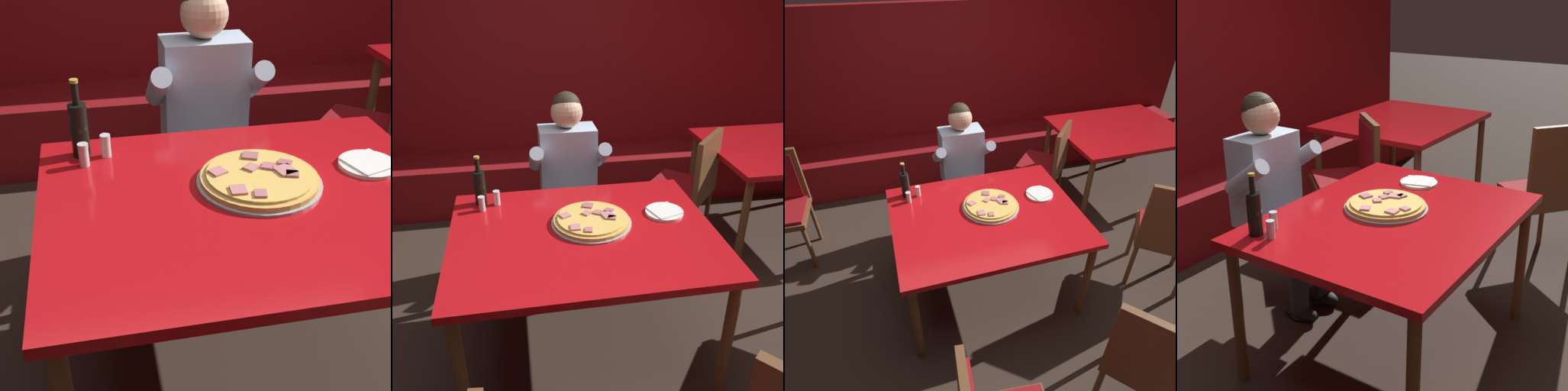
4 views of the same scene
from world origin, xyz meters
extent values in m
plane|color=#33261E|center=(0.00, 0.00, 0.00)|extent=(24.00, 24.00, 0.00)
cube|color=maroon|center=(0.00, 2.18, 0.95)|extent=(6.80, 0.16, 1.90)
cube|color=maroon|center=(0.00, 1.86, 0.23)|extent=(6.46, 0.48, 0.46)
cylinder|color=brown|center=(-0.62, -0.47, 0.36)|extent=(0.06, 0.06, 0.73)
cylinder|color=brown|center=(0.62, -0.47, 0.36)|extent=(0.06, 0.06, 0.73)
cylinder|color=brown|center=(-0.62, 0.47, 0.36)|extent=(0.06, 0.06, 0.73)
cylinder|color=brown|center=(0.62, 0.47, 0.36)|extent=(0.06, 0.06, 0.73)
cube|color=#B20F14|center=(0.00, 0.00, 0.75)|extent=(1.36, 1.06, 0.04)
cylinder|color=#9E9EA3|center=(0.06, 0.07, 0.77)|extent=(0.43, 0.43, 0.01)
cylinder|color=gold|center=(0.06, 0.07, 0.79)|extent=(0.40, 0.40, 0.02)
cylinder|color=#E0B251|center=(0.06, 0.07, 0.80)|extent=(0.36, 0.36, 0.01)
cube|color=#A85B66|center=(0.16, 0.13, 0.81)|extent=(0.06, 0.05, 0.01)
cube|color=#C6757A|center=(-0.08, 0.11, 0.81)|extent=(0.07, 0.07, 0.01)
cube|color=#B76670|center=(0.10, 0.11, 0.81)|extent=(0.06, 0.06, 0.01)
cube|color=#A85B66|center=(0.06, 0.20, 0.81)|extent=(0.07, 0.07, 0.01)
cube|color=#B76670|center=(0.02, -0.06, 0.81)|extent=(0.05, 0.05, 0.01)
cube|color=#C6757A|center=(0.04, 0.11, 0.81)|extent=(0.06, 0.06, 0.01)
cube|color=#C6757A|center=(0.15, 0.07, 0.81)|extent=(0.08, 0.08, 0.01)
cube|color=#A85B66|center=(0.16, 0.04, 0.81)|extent=(0.05, 0.05, 0.01)
cube|color=#C6757A|center=(-0.04, -0.02, 0.81)|extent=(0.05, 0.06, 0.01)
cylinder|color=white|center=(0.47, 0.11, 0.77)|extent=(0.21, 0.21, 0.01)
cube|color=white|center=(0.47, 0.11, 0.78)|extent=(0.19, 0.19, 0.01)
cylinder|color=black|center=(-0.53, 0.40, 0.87)|extent=(0.07, 0.07, 0.20)
cylinder|color=black|center=(-0.53, 0.40, 1.01)|extent=(0.03, 0.03, 0.08)
cylinder|color=#B29933|center=(-0.53, 0.40, 1.05)|extent=(0.03, 0.03, 0.01)
cylinder|color=silver|center=(-0.52, 0.32, 0.80)|extent=(0.04, 0.04, 0.07)
cylinder|color=silver|center=(-0.52, 0.32, 0.79)|extent=(0.03, 0.03, 0.04)
cylinder|color=silver|center=(-0.52, 0.32, 0.85)|extent=(0.04, 0.04, 0.01)
cylinder|color=silver|center=(-0.44, 0.38, 0.80)|extent=(0.04, 0.04, 0.07)
cylinder|color=#B23323|center=(-0.44, 0.38, 0.79)|extent=(0.03, 0.03, 0.04)
cylinder|color=silver|center=(-0.44, 0.38, 0.85)|extent=(0.04, 0.04, 0.01)
ellipsoid|color=black|center=(-0.06, 0.58, 0.04)|extent=(0.11, 0.24, 0.09)
ellipsoid|color=black|center=(0.14, 0.58, 0.04)|extent=(0.11, 0.24, 0.09)
cylinder|color=#282833|center=(-0.06, 0.58, 0.23)|extent=(0.11, 0.11, 0.43)
cylinder|color=#282833|center=(0.14, 0.58, 0.23)|extent=(0.11, 0.11, 0.43)
cube|color=#282833|center=(0.04, 0.68, 0.51)|extent=(0.34, 0.40, 0.12)
cube|color=silver|center=(0.04, 0.88, 0.78)|extent=(0.38, 0.22, 0.52)
cylinder|color=silver|center=(-0.18, 0.80, 0.86)|extent=(0.09, 0.30, 0.25)
cylinder|color=silver|center=(0.26, 0.80, 0.86)|extent=(0.09, 0.30, 0.25)
sphere|color=#D6A884|center=(0.04, 0.88, 1.15)|extent=(0.21, 0.21, 0.21)
sphere|color=#2D2319|center=(0.04, 0.90, 1.18)|extent=(0.19, 0.19, 0.19)
cylinder|color=brown|center=(0.63, -0.87, 0.22)|extent=(0.04, 0.04, 0.44)
cylinder|color=brown|center=(0.34, -1.11, 0.22)|extent=(0.04, 0.04, 0.44)
cube|color=brown|center=(0.61, -1.14, 0.47)|extent=(0.62, 0.62, 0.05)
cube|color=maroon|center=(0.61, -1.14, 0.51)|extent=(0.57, 0.57, 0.03)
cube|color=brown|center=(0.46, -1.26, 0.74)|extent=(0.31, 0.36, 0.50)
cube|color=maroon|center=(0.48, -1.25, 0.74)|extent=(0.25, 0.29, 0.42)
cylinder|color=brown|center=(-1.40, 0.63, 0.23)|extent=(0.04, 0.04, 0.46)
cylinder|color=brown|center=(-1.38, 1.01, 0.23)|extent=(0.04, 0.04, 0.46)
cylinder|color=brown|center=(0.90, 1.24, 0.22)|extent=(0.04, 0.04, 0.44)
cylinder|color=brown|center=(0.64, 0.96, 0.22)|extent=(0.04, 0.04, 0.44)
cylinder|color=brown|center=(1.18, 0.98, 0.22)|extent=(0.04, 0.04, 0.44)
cylinder|color=brown|center=(0.92, 0.70, 0.22)|extent=(0.04, 0.04, 0.44)
cube|color=brown|center=(0.91, 0.97, 0.47)|extent=(0.62, 0.62, 0.05)
cube|color=maroon|center=(0.91, 0.97, 0.51)|extent=(0.57, 0.57, 0.03)
cube|color=brown|center=(1.06, 0.84, 0.71)|extent=(0.33, 0.35, 0.45)
cube|color=maroon|center=(1.04, 0.85, 0.71)|extent=(0.26, 0.28, 0.37)
cylinder|color=brown|center=(1.38, -0.04, 0.22)|extent=(0.04, 0.04, 0.45)
cylinder|color=brown|center=(1.14, -0.34, 0.22)|extent=(0.04, 0.04, 0.45)
cube|color=brown|center=(1.41, -0.31, 0.47)|extent=(0.62, 0.62, 0.05)
cube|color=maroon|center=(1.41, -0.31, 0.51)|extent=(0.57, 0.57, 0.03)
cylinder|color=brown|center=(1.23, 0.53, 0.36)|extent=(0.06, 0.06, 0.73)
cylinder|color=brown|center=(1.23, 1.46, 0.36)|extent=(0.06, 0.06, 0.73)
cylinder|color=brown|center=(2.42, 1.46, 0.36)|extent=(0.06, 0.06, 0.73)
cube|color=#B20F14|center=(1.83, 1.00, 0.75)|extent=(1.31, 1.05, 0.04)
camera|label=1|loc=(-0.47, -1.44, 1.69)|focal=50.00mm
camera|label=2|loc=(-0.31, -1.89, 1.93)|focal=40.00mm
camera|label=3|loc=(-0.62, -1.88, 2.36)|focal=32.00mm
camera|label=4|loc=(-2.11, -1.26, 1.81)|focal=50.00mm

